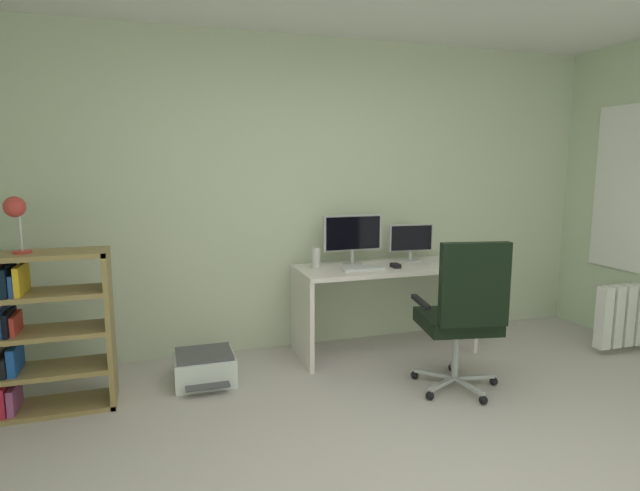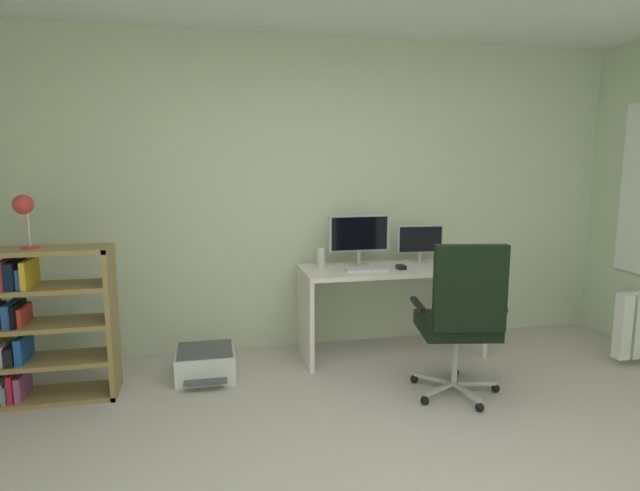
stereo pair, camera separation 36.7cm
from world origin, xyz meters
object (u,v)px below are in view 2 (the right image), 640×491
keyboard (366,270)px  printer (205,363)px  monitor_secondary (420,241)px  desktop_speaker (321,257)px  desk_lamp (24,208)px  desk (390,290)px  computer_mouse (401,267)px  bookshelf (35,324)px  monitor_main (359,235)px  office_chair (461,315)px

keyboard → printer: size_ratio=0.73×
monitor_secondary → desktop_speaker: 0.90m
keyboard → desk_lamp: (-2.40, -0.23, 0.55)m
desk → printer: (-1.54, -0.20, -0.44)m
computer_mouse → bookshelf: size_ratio=0.10×
desk → bookshelf: (-2.65, -0.33, -0.02)m
desktop_speaker → bookshelf: bookshelf is taller
monitor_main → keyboard: monitor_main is taller
office_chair → bookshelf: 2.87m
bookshelf → office_chair: bearing=-12.4°
keyboard → computer_mouse: bearing=1.9°
desk → bookshelf: 2.67m
desk → keyboard: bearing=-157.1°
desk → desk_lamp: (-2.65, -0.33, 0.76)m
desk → keyboard: 0.34m
monitor_secondary → bookshelf: monitor_secondary is taller
monitor_main → bookshelf: size_ratio=0.50×
office_chair → printer: (-1.70, 0.75, -0.49)m
desktop_speaker → printer: bearing=-162.6°
monitor_secondary → desk: bearing=-154.8°
monitor_secondary → office_chair: bearing=-98.2°
monitor_main → keyboard: bearing=-92.5°
computer_mouse → desktop_speaker: bearing=162.5°
desk → computer_mouse: computer_mouse is taller
keyboard → printer: bearing=-174.9°
keyboard → office_chair: size_ratio=0.31×
desk → desk_lamp: bearing=-172.9°
computer_mouse → desktop_speaker: (-0.63, 0.20, 0.07)m
office_chair → printer: bearing=156.2°
desktop_speaker → desk_lamp: 2.17m
desk → desk_lamp: size_ratio=4.22×
keyboard → computer_mouse: 0.30m
monitor_main → desktop_speaker: bearing=-172.1°
monitor_secondary → computer_mouse: (-0.27, -0.25, -0.17)m
office_chair → computer_mouse: bearing=97.3°
computer_mouse → bookshelf: (-2.70, -0.23, -0.23)m
desktop_speaker → monitor_main: bearing=7.9°
monitor_secondary → desk_lamp: 3.03m
keyboard → office_chair: (0.41, -0.84, -0.16)m
monitor_main → monitor_secondary: monitor_main is taller
monitor_main → computer_mouse: (0.29, -0.25, -0.24)m
office_chair → desk_lamp: size_ratio=3.11×
monitor_main → desk_lamp: (-2.41, -0.48, 0.31)m
desktop_speaker → office_chair: (0.74, -1.05, -0.23)m
desktop_speaker → printer: (-0.96, -0.30, -0.72)m
monitor_main → desk_lamp: 2.48m
desk_lamp → keyboard: bearing=5.4°
monitor_main → keyboard: size_ratio=1.54×
keyboard → monitor_secondary: bearing=25.2°
monitor_secondary → desktop_speaker: bearing=-177.0°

